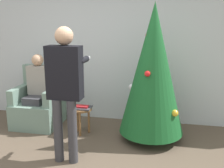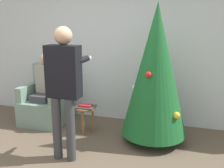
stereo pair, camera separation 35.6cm
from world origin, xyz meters
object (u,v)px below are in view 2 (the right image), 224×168
object	(u,v)px
armchair	(47,103)
person_seated	(45,85)
person_standing	(64,82)
side_stool	(86,112)
christmas_tree	(156,70)

from	to	relation	value
armchair	person_seated	world-z (taller)	person_seated
person_seated	person_standing	world-z (taller)	person_standing
armchair	person_standing	world-z (taller)	person_standing
person_seated	side_stool	size ratio (longest dim) A/B	2.89
side_stool	christmas_tree	bearing A→B (deg)	0.56
armchair	side_stool	xyz separation A→B (m)	(0.87, -0.24, -0.01)
christmas_tree	side_stool	bearing A→B (deg)	-179.44
person_standing	side_stool	size ratio (longest dim) A/B	4.03
christmas_tree	side_stool	distance (m)	1.35
person_seated	side_stool	xyz separation A→B (m)	(0.87, -0.21, -0.34)
armchair	christmas_tree	bearing A→B (deg)	-6.66
christmas_tree	armchair	bearing A→B (deg)	173.34
person_standing	side_stool	world-z (taller)	person_standing
person_seated	side_stool	distance (m)	0.95
person_seated	christmas_tree	bearing A→B (deg)	-5.72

